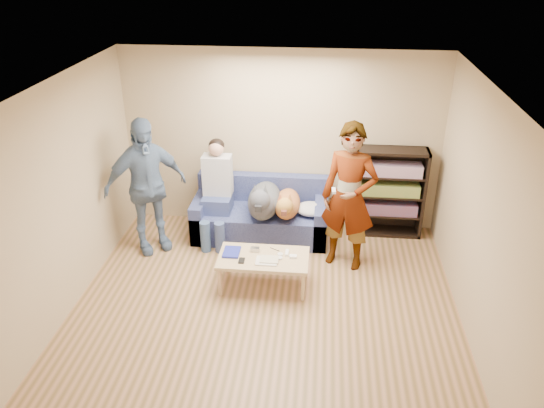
# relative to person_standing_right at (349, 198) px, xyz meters

# --- Properties ---
(ground) EXTENTS (5.00, 5.00, 0.00)m
(ground) POSITION_rel_person_standing_right_xyz_m (-0.95, -1.44, -0.97)
(ground) COLOR brown
(ground) RESTS_ON ground
(ceiling) EXTENTS (5.00, 5.00, 0.00)m
(ceiling) POSITION_rel_person_standing_right_xyz_m (-0.95, -1.44, 1.63)
(ceiling) COLOR white
(ceiling) RESTS_ON ground
(wall_back) EXTENTS (4.50, 0.00, 4.50)m
(wall_back) POSITION_rel_person_standing_right_xyz_m (-0.95, 1.06, 0.33)
(wall_back) COLOR tan
(wall_back) RESTS_ON ground
(wall_left) EXTENTS (0.00, 5.00, 5.00)m
(wall_left) POSITION_rel_person_standing_right_xyz_m (-3.20, -1.44, 0.33)
(wall_left) COLOR tan
(wall_left) RESTS_ON ground
(wall_right) EXTENTS (0.00, 5.00, 5.00)m
(wall_right) POSITION_rel_person_standing_right_xyz_m (1.30, -1.44, 0.33)
(wall_right) COLOR tan
(wall_right) RESTS_ON ground
(blanket) EXTENTS (0.45, 0.38, 0.16)m
(blanket) POSITION_rel_person_standing_right_xyz_m (-0.47, 0.53, -0.46)
(blanket) COLOR silver
(blanket) RESTS_ON sofa
(person_standing_right) EXTENTS (0.81, 0.65, 1.94)m
(person_standing_right) POSITION_rel_person_standing_right_xyz_m (0.00, 0.00, 0.00)
(person_standing_right) COLOR gray
(person_standing_right) RESTS_ON ground
(person_standing_left) EXTENTS (1.17, 1.01, 1.89)m
(person_standing_left) POSITION_rel_person_standing_right_xyz_m (-2.67, 0.12, -0.03)
(person_standing_left) COLOR #6B8BAB
(person_standing_left) RESTS_ON ground
(held_controller) EXTENTS (0.05, 0.13, 0.03)m
(held_controller) POSITION_rel_person_standing_right_xyz_m (-0.20, -0.20, 0.18)
(held_controller) COLOR silver
(held_controller) RESTS_ON person_standing_right
(notebook_blue) EXTENTS (0.20, 0.26, 0.03)m
(notebook_blue) POSITION_rel_person_standing_right_xyz_m (-1.42, -0.57, -0.54)
(notebook_blue) COLOR #1B2599
(notebook_blue) RESTS_ON coffee_table
(papers) EXTENTS (0.26, 0.20, 0.02)m
(papers) POSITION_rel_person_standing_right_xyz_m (-0.97, -0.72, -0.54)
(papers) COLOR silver
(papers) RESTS_ON coffee_table
(magazine) EXTENTS (0.22, 0.17, 0.01)m
(magazine) POSITION_rel_person_standing_right_xyz_m (-0.94, -0.70, -0.53)
(magazine) COLOR beige
(magazine) RESTS_ON coffee_table
(camera_silver) EXTENTS (0.11, 0.06, 0.05)m
(camera_silver) POSITION_rel_person_standing_right_xyz_m (-1.14, -0.50, -0.53)
(camera_silver) COLOR #AAAAAF
(camera_silver) RESTS_ON coffee_table
(controller_a) EXTENTS (0.04, 0.13, 0.03)m
(controller_a) POSITION_rel_person_standing_right_xyz_m (-0.74, -0.52, -0.54)
(controller_a) COLOR white
(controller_a) RESTS_ON coffee_table
(controller_b) EXTENTS (0.09, 0.06, 0.03)m
(controller_b) POSITION_rel_person_standing_right_xyz_m (-0.66, -0.60, -0.54)
(controller_b) COLOR white
(controller_b) RESTS_ON coffee_table
(headphone_cup_a) EXTENTS (0.07, 0.07, 0.02)m
(headphone_cup_a) POSITION_rel_person_standing_right_xyz_m (-0.82, -0.64, -0.54)
(headphone_cup_a) COLOR silver
(headphone_cup_a) RESTS_ON coffee_table
(headphone_cup_b) EXTENTS (0.07, 0.07, 0.02)m
(headphone_cup_b) POSITION_rel_person_standing_right_xyz_m (-0.82, -0.56, -0.54)
(headphone_cup_b) COLOR silver
(headphone_cup_b) RESTS_ON coffee_table
(pen_orange) EXTENTS (0.13, 0.06, 0.01)m
(pen_orange) POSITION_rel_person_standing_right_xyz_m (-1.04, -0.78, -0.55)
(pen_orange) COLOR orange
(pen_orange) RESTS_ON coffee_table
(pen_black) EXTENTS (0.13, 0.08, 0.01)m
(pen_black) POSITION_rel_person_standing_right_xyz_m (-0.90, -0.44, -0.55)
(pen_black) COLOR black
(pen_black) RESTS_ON coffee_table
(wallet) EXTENTS (0.07, 0.12, 0.02)m
(wallet) POSITION_rel_person_standing_right_xyz_m (-1.27, -0.74, -0.54)
(wallet) COLOR black
(wallet) RESTS_ON coffee_table
(sofa) EXTENTS (1.90, 0.85, 0.82)m
(sofa) POSITION_rel_person_standing_right_xyz_m (-1.20, 0.66, -0.69)
(sofa) COLOR #515B93
(sofa) RESTS_ON ground
(person_seated) EXTENTS (0.40, 0.73, 1.47)m
(person_seated) POSITION_rel_person_standing_right_xyz_m (-1.80, 0.53, -0.20)
(person_seated) COLOR #39437F
(person_seated) RESTS_ON sofa
(dog_gray) EXTENTS (0.45, 1.27, 0.66)m
(dog_gray) POSITION_rel_person_standing_right_xyz_m (-1.13, 0.41, -0.31)
(dog_gray) COLOR #45484E
(dog_gray) RESTS_ON sofa
(dog_tan) EXTENTS (0.36, 1.14, 0.52)m
(dog_tan) POSITION_rel_person_standing_right_xyz_m (-0.81, 0.43, -0.36)
(dog_tan) COLOR #B46637
(dog_tan) RESTS_ON sofa
(coffee_table) EXTENTS (1.10, 0.60, 0.42)m
(coffee_table) POSITION_rel_person_standing_right_xyz_m (-1.02, -0.62, -0.60)
(coffee_table) COLOR #CBB57D
(coffee_table) RESTS_ON ground
(bookshelf) EXTENTS (1.00, 0.34, 1.30)m
(bookshelf) POSITION_rel_person_standing_right_xyz_m (0.60, 0.89, -0.29)
(bookshelf) COLOR black
(bookshelf) RESTS_ON ground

